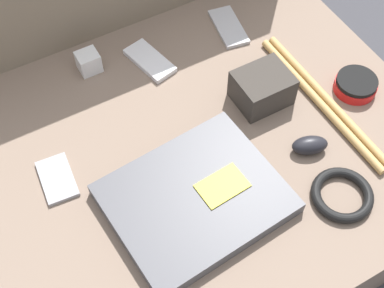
{
  "coord_description": "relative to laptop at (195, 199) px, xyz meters",
  "views": [
    {
      "loc": [
        -0.29,
        -0.51,
        1.03
      ],
      "look_at": [
        0.0,
        0.0,
        0.16
      ],
      "focal_mm": 50.0,
      "sensor_mm": 36.0,
      "label": 1
    }
  ],
  "objects": [
    {
      "name": "laptop",
      "position": [
        0.0,
        0.0,
        0.0
      ],
      "size": [
        0.33,
        0.28,
        0.03
      ],
      "rotation": [
        0.0,
        0.0,
        0.08
      ],
      "color": "#47474C",
      "rests_on": "couch_seat"
    },
    {
      "name": "computer_mouse",
      "position": [
        0.25,
        -0.01,
        0.0
      ],
      "size": [
        0.08,
        0.06,
        0.03
      ],
      "rotation": [
        0.0,
        0.0,
        -0.37
      ],
      "color": "black",
      "rests_on": "couch_seat"
    },
    {
      "name": "speaker_puck",
      "position": [
        0.43,
        0.07,
        0.0
      ],
      "size": [
        0.09,
        0.09,
        0.03
      ],
      "color": "red",
      "rests_on": "couch_seat"
    },
    {
      "name": "phone_black",
      "position": [
        0.08,
        0.36,
        -0.01
      ],
      "size": [
        0.08,
        0.13,
        0.01
      ],
      "rotation": [
        0.0,
        0.0,
        0.22
      ],
      "color": "silver",
      "rests_on": "couch_seat"
    },
    {
      "name": "cable_coil",
      "position": [
        0.24,
        -0.12,
        -0.01
      ],
      "size": [
        0.12,
        0.12,
        0.02
      ],
      "color": "black",
      "rests_on": "couch_seat"
    },
    {
      "name": "ground_plane",
      "position": [
        0.05,
        0.11,
        -0.16
      ],
      "size": [
        8.0,
        8.0,
        0.0
      ],
      "primitive_type": "plane",
      "color": "#38383D"
    },
    {
      "name": "phone_small",
      "position": [
        -0.21,
        0.17,
        -0.01
      ],
      "size": [
        0.07,
        0.11,
        0.01
      ],
      "rotation": [
        0.0,
        0.0,
        -0.09
      ],
      "color": "#99999E",
      "rests_on": "couch_seat"
    },
    {
      "name": "phone_silver",
      "position": [
        0.29,
        0.36,
        -0.01
      ],
      "size": [
        0.08,
        0.14,
        0.01
      ],
      "rotation": [
        0.0,
        0.0,
        -0.17
      ],
      "color": "#B7B7BC",
      "rests_on": "couch_seat"
    },
    {
      "name": "camera_pouch",
      "position": [
        0.24,
        0.15,
        0.02
      ],
      "size": [
        0.11,
        0.09,
        0.07
      ],
      "color": "#38332D",
      "rests_on": "couch_seat"
    },
    {
      "name": "couch_seat",
      "position": [
        0.05,
        0.11,
        -0.09
      ],
      "size": [
        0.98,
        0.76,
        0.14
      ],
      "color": "#7A6656",
      "rests_on": "ground_plane"
    },
    {
      "name": "charger_brick",
      "position": [
        -0.04,
        0.4,
        0.01
      ],
      "size": [
        0.05,
        0.04,
        0.05
      ],
      "color": "silver",
      "rests_on": "couch_seat"
    },
    {
      "name": "drumstick_pair",
      "position": [
        0.35,
        0.08,
        -0.01
      ],
      "size": [
        0.04,
        0.4,
        0.02
      ],
      "rotation": [
        0.0,
        0.0,
        0.02
      ],
      "color": "tan",
      "rests_on": "couch_seat"
    }
  ]
}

